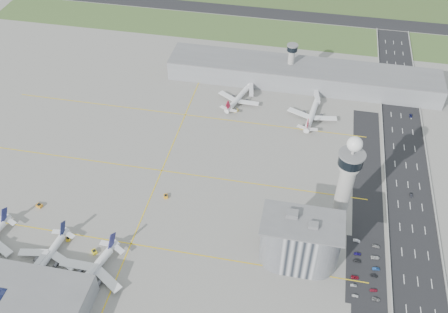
% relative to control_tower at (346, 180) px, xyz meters
% --- Properties ---
extents(ground, '(1000.00, 1000.00, 0.00)m').
position_rel_control_tower_xyz_m(ground, '(-72.00, -8.00, -35.04)').
color(ground, gray).
extents(grass_strip_0, '(480.00, 50.00, 0.08)m').
position_rel_control_tower_xyz_m(grass_strip_0, '(-92.00, 217.00, -35.00)').
color(grass_strip_0, '#41592A').
rests_on(grass_strip_0, ground).
extents(runway, '(480.00, 22.00, 0.10)m').
position_rel_control_tower_xyz_m(runway, '(-92.00, 254.00, -34.98)').
color(runway, black).
rests_on(runway, ground).
extents(highway, '(28.00, 500.00, 0.10)m').
position_rel_control_tower_xyz_m(highway, '(43.00, -8.00, -34.99)').
color(highway, black).
rests_on(highway, ground).
extents(barrier_left, '(0.60, 500.00, 1.20)m').
position_rel_control_tower_xyz_m(barrier_left, '(29.00, -8.00, -34.44)').
color(barrier_left, '#9E9E99').
rests_on(barrier_left, ground).
extents(barrier_right, '(0.60, 500.00, 1.20)m').
position_rel_control_tower_xyz_m(barrier_right, '(57.00, -8.00, -34.44)').
color(barrier_right, '#9E9E99').
rests_on(barrier_right, ground).
extents(landside_road, '(18.00, 260.00, 0.08)m').
position_rel_control_tower_xyz_m(landside_road, '(18.00, -18.00, -35.00)').
color(landside_road, black).
rests_on(landside_road, ground).
extents(parking_lot, '(20.00, 44.00, 0.10)m').
position_rel_control_tower_xyz_m(parking_lot, '(16.00, -30.00, -34.99)').
color(parking_lot, black).
rests_on(parking_lot, ground).
extents(taxiway_line_h_0, '(260.00, 0.60, 0.01)m').
position_rel_control_tower_xyz_m(taxiway_line_h_0, '(-112.00, -38.00, -35.04)').
color(taxiway_line_h_0, yellow).
rests_on(taxiway_line_h_0, ground).
extents(taxiway_line_h_1, '(260.00, 0.60, 0.01)m').
position_rel_control_tower_xyz_m(taxiway_line_h_1, '(-112.00, 22.00, -35.04)').
color(taxiway_line_h_1, yellow).
rests_on(taxiway_line_h_1, ground).
extents(taxiway_line_h_2, '(260.00, 0.60, 0.01)m').
position_rel_control_tower_xyz_m(taxiway_line_h_2, '(-112.00, 82.00, -35.04)').
color(taxiway_line_h_2, yellow).
rests_on(taxiway_line_h_2, ground).
extents(taxiway_line_v, '(0.60, 260.00, 0.01)m').
position_rel_control_tower_xyz_m(taxiway_line_v, '(-112.00, 22.00, -35.04)').
color(taxiway_line_v, yellow).
rests_on(taxiway_line_v, ground).
extents(control_tower, '(14.00, 14.00, 64.50)m').
position_rel_control_tower_xyz_m(control_tower, '(0.00, 0.00, 0.00)').
color(control_tower, '#ADAAA5').
rests_on(control_tower, ground).
extents(secondary_tower, '(8.60, 8.60, 31.90)m').
position_rel_control_tower_xyz_m(secondary_tower, '(-42.00, 142.00, -16.24)').
color(secondary_tower, '#ADAAA5').
rests_on(secondary_tower, ground).
extents(admin_building, '(42.00, 24.00, 33.50)m').
position_rel_control_tower_xyz_m(admin_building, '(-20.01, -30.00, -19.74)').
color(admin_building, '#B2B2B7').
rests_on(admin_building, ground).
extents(terminal_pier, '(210.00, 32.00, 15.80)m').
position_rel_control_tower_xyz_m(terminal_pier, '(-32.00, 140.00, -27.14)').
color(terminal_pier, gray).
rests_on(terminal_pier, ground).
extents(near_terminal, '(84.00, 42.00, 13.00)m').
position_rel_control_tower_xyz_m(near_terminal, '(-160.07, -90.02, -28.62)').
color(near_terminal, gray).
rests_on(near_terminal, ground).
extents(airplane_near_b, '(39.39, 44.85, 11.54)m').
position_rel_control_tower_xyz_m(airplane_near_b, '(-151.85, -58.49, -29.27)').
color(airplane_near_b, white).
rests_on(airplane_near_b, ground).
extents(airplane_near_c, '(50.40, 55.06, 12.86)m').
position_rel_control_tower_xyz_m(airplane_near_c, '(-125.20, -63.38, -28.61)').
color(airplane_near_c, white).
rests_on(airplane_near_c, ground).
extents(airplane_far_a, '(43.67, 47.65, 11.10)m').
position_rel_control_tower_xyz_m(airplane_far_a, '(-76.59, 106.48, -29.49)').
color(airplane_far_a, white).
rests_on(airplane_far_a, ground).
extents(airplane_far_b, '(41.84, 47.39, 12.04)m').
position_rel_control_tower_xyz_m(airplane_far_b, '(-20.85, 97.32, -29.02)').
color(airplane_far_b, white).
rests_on(airplane_far_b, ground).
extents(jet_bridge_near_1, '(5.39, 14.31, 5.70)m').
position_rel_control_tower_xyz_m(jet_bridge_near_1, '(-155.00, -69.00, -32.19)').
color(jet_bridge_near_1, silver).
rests_on(jet_bridge_near_1, ground).
extents(jet_bridge_near_2, '(5.39, 14.31, 5.70)m').
position_rel_control_tower_xyz_m(jet_bridge_near_2, '(-125.00, -69.00, -32.19)').
color(jet_bridge_near_2, silver).
rests_on(jet_bridge_near_2, ground).
extents(jet_bridge_far_0, '(5.39, 14.31, 5.70)m').
position_rel_control_tower_xyz_m(jet_bridge_far_0, '(-70.00, 124.00, -32.19)').
color(jet_bridge_far_0, silver).
rests_on(jet_bridge_far_0, ground).
extents(jet_bridge_far_1, '(5.39, 14.31, 5.70)m').
position_rel_control_tower_xyz_m(jet_bridge_far_1, '(-20.00, 124.00, -32.19)').
color(jet_bridge_far_1, silver).
rests_on(jet_bridge_far_1, ground).
extents(tug_0, '(4.26, 3.52, 2.13)m').
position_rel_control_tower_xyz_m(tug_0, '(-174.93, -22.22, -33.97)').
color(tug_0, orange).
rests_on(tug_0, ground).
extents(tug_1, '(3.12, 3.64, 1.78)m').
position_rel_control_tower_xyz_m(tug_1, '(-147.44, -42.20, -34.15)').
color(tug_1, gold).
rests_on(tug_1, ground).
extents(tug_2, '(4.03, 3.99, 1.96)m').
position_rel_control_tower_xyz_m(tug_2, '(-129.58, -47.68, -34.06)').
color(tug_2, yellow).
rests_on(tug_2, ground).
extents(tug_3, '(3.27, 3.87, 1.91)m').
position_rel_control_tower_xyz_m(tug_3, '(-102.86, 0.04, -34.08)').
color(tug_3, orange).
rests_on(tug_3, ground).
extents(tug_4, '(3.77, 3.73, 1.83)m').
position_rel_control_tower_xyz_m(tug_4, '(-76.36, 93.54, -34.13)').
color(tug_4, '#E7B00B').
rests_on(tug_4, ground).
extents(tug_5, '(4.05, 3.46, 1.99)m').
position_rel_control_tower_xyz_m(tug_5, '(-25.51, 83.42, -34.05)').
color(tug_5, '#DCBD02').
rests_on(tug_5, ground).
extents(car_lot_0, '(3.42, 1.51, 1.14)m').
position_rel_control_tower_xyz_m(car_lot_0, '(10.90, -47.33, -34.47)').
color(car_lot_0, silver).
rests_on(car_lot_0, ground).
extents(car_lot_1, '(3.50, 1.52, 1.12)m').
position_rel_control_tower_xyz_m(car_lot_1, '(10.11, -41.28, -34.48)').
color(car_lot_1, gray).
rests_on(car_lot_1, ground).
extents(car_lot_2, '(4.14, 1.96, 1.14)m').
position_rel_control_tower_xyz_m(car_lot_2, '(10.71, -36.17, -34.47)').
color(car_lot_2, maroon).
rests_on(car_lot_2, ground).
extents(car_lot_3, '(4.11, 1.77, 1.18)m').
position_rel_control_tower_xyz_m(car_lot_3, '(11.92, -25.29, -34.45)').
color(car_lot_3, '#292A2D').
rests_on(car_lot_3, ground).
extents(car_lot_4, '(3.85, 1.81, 1.27)m').
position_rel_control_tower_xyz_m(car_lot_4, '(11.94, -20.57, -34.40)').
color(car_lot_4, navy).
rests_on(car_lot_4, ground).
extents(car_lot_5, '(4.07, 1.75, 1.31)m').
position_rel_control_tower_xyz_m(car_lot_5, '(11.51, -11.52, -34.39)').
color(car_lot_5, white).
rests_on(car_lot_5, ground).
extents(car_lot_6, '(4.33, 2.44, 1.14)m').
position_rel_control_tower_xyz_m(car_lot_6, '(21.24, -47.33, -34.47)').
color(car_lot_6, gray).
rests_on(car_lot_6, ground).
extents(car_lot_7, '(4.08, 2.21, 1.12)m').
position_rel_control_tower_xyz_m(car_lot_7, '(20.19, -42.22, -34.48)').
color(car_lot_7, maroon).
rests_on(car_lot_7, ground).
extents(car_lot_8, '(3.83, 1.94, 1.25)m').
position_rel_control_tower_xyz_m(car_lot_8, '(20.56, -33.16, -34.42)').
color(car_lot_8, '#242529').
rests_on(car_lot_8, ground).
extents(car_lot_9, '(4.05, 1.97, 1.28)m').
position_rel_control_tower_xyz_m(car_lot_9, '(21.67, -28.62, -34.40)').
color(car_lot_9, navy).
rests_on(car_lot_9, ground).
extents(car_lot_10, '(4.80, 2.64, 1.28)m').
position_rel_control_tower_xyz_m(car_lot_10, '(21.43, -21.22, -34.40)').
color(car_lot_10, silver).
rests_on(car_lot_10, ground).
extents(car_lot_11, '(4.26, 1.91, 1.21)m').
position_rel_control_tower_xyz_m(car_lot_11, '(22.10, -13.34, -34.43)').
color(car_lot_11, gray).
rests_on(car_lot_11, ground).
extents(car_hw_1, '(1.60, 3.62, 1.15)m').
position_rel_control_tower_xyz_m(car_hw_1, '(44.11, 30.63, -34.46)').
color(car_hw_1, black).
rests_on(car_hw_1, ground).
extents(car_hw_2, '(2.10, 4.16, 1.13)m').
position_rel_control_tower_xyz_m(car_hw_2, '(49.87, 112.56, -34.48)').
color(car_hw_2, '#191C4C').
rests_on(car_hw_2, ground).
extents(car_hw_4, '(1.89, 3.98, 1.31)m').
position_rel_control_tower_xyz_m(car_hw_4, '(36.67, 174.05, -34.38)').
color(car_hw_4, gray).
rests_on(car_hw_4, ground).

